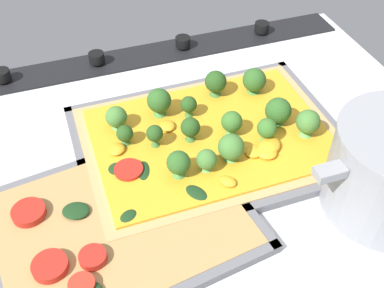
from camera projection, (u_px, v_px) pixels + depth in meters
The scene contains 6 objects.
ground_plane at pixel (191, 167), 68.21cm from camera, with size 81.21×63.15×3.00cm, color silver.
stove_control_panel at pixel (141, 55), 85.90cm from camera, with size 77.96×7.00×2.60cm.
baking_tray_front at pixel (210, 142), 69.33cm from camera, with size 39.12×28.75×1.30cm.
broccoli_pizza at pixel (213, 132), 68.38cm from camera, with size 36.71×26.33×5.94cm.
baking_tray_back at pixel (120, 224), 58.55cm from camera, with size 34.88×28.97×1.30cm.
veggie_pizza_back at pixel (115, 221), 57.98cm from camera, with size 32.17×26.26×1.90cm.
Camera 1 is at (15.15, 44.28, 48.24)cm, focal length 43.60 mm.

